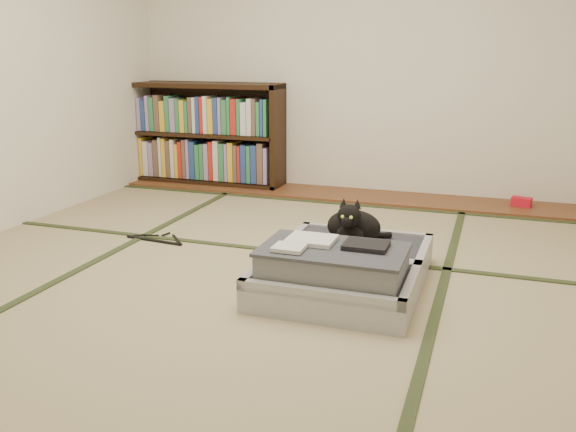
% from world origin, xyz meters
% --- Properties ---
extents(floor, '(4.50, 4.50, 0.00)m').
position_xyz_m(floor, '(0.00, 0.00, 0.00)').
color(floor, tan).
rests_on(floor, ground).
extents(wood_strip, '(4.00, 0.50, 0.02)m').
position_xyz_m(wood_strip, '(0.00, 2.00, 0.01)').
color(wood_strip, brown).
rests_on(wood_strip, ground).
extents(red_item, '(0.17, 0.12, 0.07)m').
position_xyz_m(red_item, '(1.43, 2.03, 0.06)').
color(red_item, red).
rests_on(red_item, wood_strip).
extents(room_shell, '(4.50, 4.50, 4.50)m').
position_xyz_m(room_shell, '(0.00, 0.00, 1.46)').
color(room_shell, white).
rests_on(room_shell, ground).
extents(tatami_borders, '(4.00, 4.50, 0.01)m').
position_xyz_m(tatami_borders, '(0.00, 0.49, 0.00)').
color(tatami_borders, '#2D381E').
rests_on(tatami_borders, ground).
extents(bookcase, '(1.45, 0.33, 0.93)m').
position_xyz_m(bookcase, '(-1.34, 2.07, 0.45)').
color(bookcase, black).
rests_on(bookcase, wood_strip).
extents(suitcase, '(0.80, 1.07, 0.32)m').
position_xyz_m(suitcase, '(0.50, -0.06, 0.11)').
color(suitcase, '#A5A6AA').
rests_on(suitcase, floor).
extents(cat, '(0.36, 0.36, 0.29)m').
position_xyz_m(cat, '(0.48, 0.23, 0.26)').
color(cat, black).
rests_on(cat, suitcase).
extents(cable_coil, '(0.11, 0.11, 0.03)m').
position_xyz_m(cable_coil, '(0.66, 0.26, 0.17)').
color(cable_coil, white).
rests_on(cable_coil, suitcase).
extents(hanger, '(0.44, 0.22, 0.01)m').
position_xyz_m(hanger, '(-0.87, 0.36, 0.01)').
color(hanger, black).
rests_on(hanger, floor).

